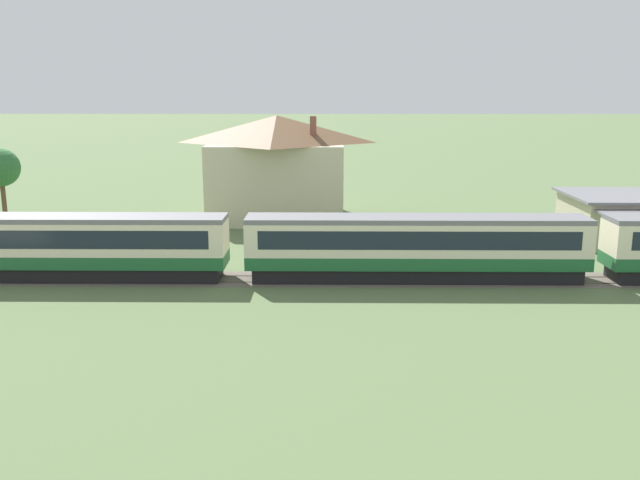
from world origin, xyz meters
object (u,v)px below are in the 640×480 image
at_px(passenger_train, 420,245).
at_px(yard_tree_2, 1,168).
at_px(station_building, 629,218).
at_px(station_house_brown_roof, 277,166).

xyz_separation_m(passenger_train, yard_tree_2, (-35.20, 19.57, 2.51)).
bearing_deg(station_building, station_house_brown_roof, 161.30).
xyz_separation_m(passenger_train, station_house_brown_roof, (-10.35, 20.57, 2.61)).
distance_m(passenger_train, yard_tree_2, 40.35).
relative_size(passenger_train, station_building, 11.52).
bearing_deg(station_building, yard_tree_2, 170.89).
height_order(station_house_brown_roof, yard_tree_2, station_house_brown_roof).
relative_size(station_house_brown_roof, yard_tree_2, 1.97).
bearing_deg(station_building, passenger_train, -147.87).
bearing_deg(station_house_brown_roof, station_building, -18.70).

